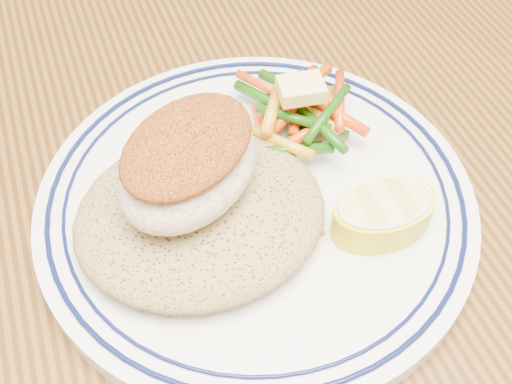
% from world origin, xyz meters
% --- Properties ---
extents(dining_table, '(1.50, 0.90, 0.75)m').
position_xyz_m(dining_table, '(0.00, 0.00, 0.65)').
color(dining_table, '#44280D').
rests_on(dining_table, ground).
extents(plate, '(0.27, 0.27, 0.02)m').
position_xyz_m(plate, '(-0.03, 0.02, 0.76)').
color(plate, white).
rests_on(plate, dining_table).
extents(rice_pilaf, '(0.15, 0.13, 0.03)m').
position_xyz_m(rice_pilaf, '(-0.07, 0.01, 0.78)').
color(rice_pilaf, olive).
rests_on(rice_pilaf, plate).
extents(fish_fillet, '(0.11, 0.11, 0.05)m').
position_xyz_m(fish_fillet, '(-0.07, 0.02, 0.81)').
color(fish_fillet, '#F1E0C7').
rests_on(fish_fillet, rice_pilaf).
extents(vegetable_pile, '(0.09, 0.10, 0.03)m').
position_xyz_m(vegetable_pile, '(0.02, 0.06, 0.78)').
color(vegetable_pile, '#184E09').
rests_on(vegetable_pile, plate).
extents(butter_pat, '(0.03, 0.03, 0.01)m').
position_xyz_m(butter_pat, '(0.02, 0.06, 0.80)').
color(butter_pat, '#F8DD79').
rests_on(butter_pat, vegetable_pile).
extents(lemon_wedge, '(0.06, 0.06, 0.02)m').
position_xyz_m(lemon_wedge, '(0.03, -0.03, 0.78)').
color(lemon_wedge, yellow).
rests_on(lemon_wedge, plate).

